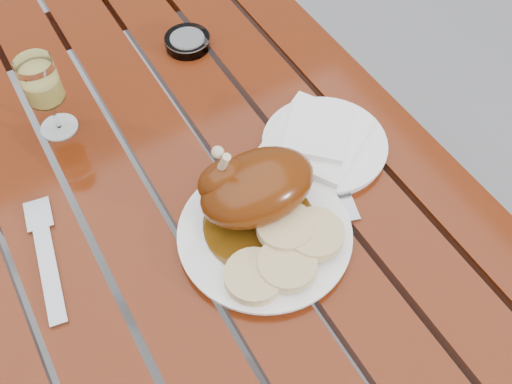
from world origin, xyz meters
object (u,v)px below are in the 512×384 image
table (201,279)px  wine_glass (47,97)px  dinner_plate (265,234)px  ashtray (188,42)px  side_plate (324,145)px

table → wine_glass: wine_glass is taller
dinner_plate → ashtray: 0.45m
table → ashtray: 0.49m
dinner_plate → wine_glass: 0.42m
dinner_plate → side_plate: size_ratio=1.25×
wine_glass → side_plate: bearing=-36.0°
dinner_plate → ashtray: (0.09, 0.44, 0.00)m
dinner_plate → ashtray: size_ratio=2.98×
wine_glass → ashtray: bearing=15.5°
side_plate → ashtray: bearing=103.4°
side_plate → ashtray: (-0.08, 0.34, 0.00)m
side_plate → ashtray: size_ratio=2.39×
dinner_plate → side_plate: (0.17, 0.10, 0.00)m
dinner_plate → wine_glass: bearing=117.8°
dinner_plate → wine_glass: (-0.19, 0.37, 0.07)m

